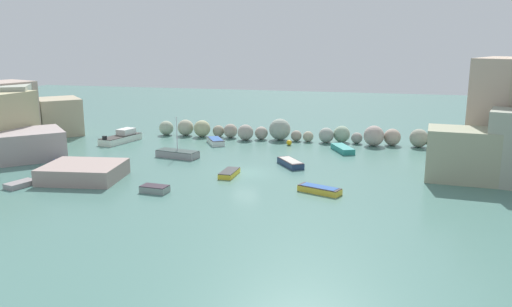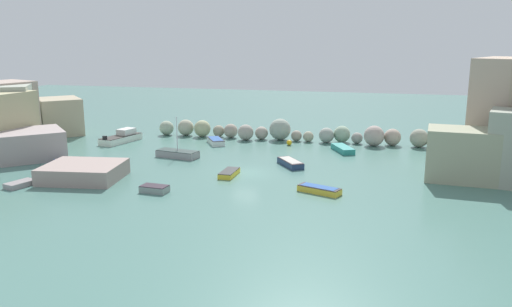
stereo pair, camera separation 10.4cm
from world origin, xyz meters
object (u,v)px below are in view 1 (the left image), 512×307
(moored_boat_7, at_px, (20,184))
(moored_boat_9, at_px, (216,141))
(channel_buoy, at_px, (289,143))
(moored_boat_0, at_px, (155,189))
(moored_boat_2, at_px, (178,154))
(moored_boat_6, at_px, (320,189))
(moored_boat_1, at_px, (122,137))
(moored_boat_8, at_px, (229,173))
(moored_boat_3, at_px, (290,163))
(moored_boat_5, at_px, (343,149))
(stone_dock, at_px, (84,172))
(moored_boat_4, at_px, (60,164))

(moored_boat_7, distance_m, moored_boat_9, 24.72)
(channel_buoy, distance_m, moored_boat_0, 23.51)
(moored_boat_2, bearing_deg, moored_boat_6, -18.54)
(moored_boat_1, xyz_separation_m, moored_boat_8, (18.07, -12.41, -0.32))
(moored_boat_3, height_order, moored_boat_5, moored_boat_3)
(channel_buoy, relative_size, moored_boat_9, 0.17)
(moored_boat_0, bearing_deg, moored_boat_8, 60.54)
(moored_boat_1, xyz_separation_m, moored_boat_9, (11.91, 1.76, -0.21))
(stone_dock, bearing_deg, moored_boat_7, -139.56)
(stone_dock, distance_m, moored_boat_1, 17.86)
(moored_boat_1, distance_m, moored_boat_4, 13.29)
(channel_buoy, height_order, moored_boat_6, channel_buoy)
(moored_boat_6, distance_m, moored_boat_7, 26.33)
(moored_boat_3, distance_m, moored_boat_6, 9.64)
(moored_boat_2, distance_m, moored_boat_6, 19.43)
(stone_dock, distance_m, moored_boat_0, 8.41)
(moored_boat_3, bearing_deg, moored_boat_0, -73.58)
(moored_boat_5, xyz_separation_m, moored_boat_9, (-15.70, 0.61, 0.04))
(moored_boat_4, height_order, moored_boat_9, moored_boat_9)
(moored_boat_2, bearing_deg, moored_boat_0, -64.81)
(moored_boat_8, distance_m, moored_boat_9, 15.45)
(moored_boat_2, relative_size, moored_boat_6, 1.27)
(moored_boat_0, distance_m, moored_boat_4, 14.45)
(moored_boat_9, bearing_deg, moored_boat_0, -26.72)
(channel_buoy, distance_m, moored_boat_7, 30.81)
(moored_boat_6, height_order, moored_boat_7, moored_boat_6)
(moored_boat_5, bearing_deg, moored_boat_1, 66.20)
(stone_dock, bearing_deg, moored_boat_0, -14.53)
(moored_boat_5, bearing_deg, moored_boat_4, 91.67)
(moored_boat_5, bearing_deg, moored_boat_3, 124.90)
(moored_boat_0, height_order, moored_boat_4, moored_boat_0)
(moored_boat_6, height_order, moored_boat_8, moored_boat_6)
(moored_boat_4, relative_size, moored_boat_9, 0.94)
(moored_boat_3, distance_m, moored_boat_7, 25.55)
(moored_boat_1, distance_m, moored_boat_6, 31.45)
(moored_boat_8, bearing_deg, moored_boat_5, 145.26)
(moored_boat_8, bearing_deg, moored_boat_4, -86.81)
(moored_boat_4, xyz_separation_m, moored_boat_6, (26.86, -2.58, 0.04))
(moored_boat_5, xyz_separation_m, moored_boat_6, (-0.45, -17.01, -0.02))
(moored_boat_5, height_order, moored_boat_6, moored_boat_5)
(moored_boat_5, relative_size, moored_boat_6, 1.11)
(moored_boat_4, height_order, moored_boat_6, moored_boat_6)
(moored_boat_2, height_order, moored_boat_8, moored_boat_2)
(moored_boat_1, relative_size, moored_boat_9, 1.57)
(moored_boat_0, relative_size, moored_boat_4, 0.65)
(moored_boat_9, bearing_deg, moored_boat_6, 9.80)
(moored_boat_5, xyz_separation_m, moored_boat_8, (-9.54, -13.56, -0.06))
(moored_boat_1, bearing_deg, moored_boat_9, -69.48)
(stone_dock, relative_size, moored_boat_0, 2.83)
(moored_boat_2, bearing_deg, moored_boat_5, 34.11)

